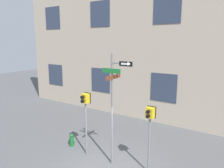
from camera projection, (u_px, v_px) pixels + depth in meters
name	position (u px, v px, depth m)	size (l,w,h in m)	color
building_facade	(169.00, 9.00, 12.70)	(24.00, 0.63, 13.97)	tan
street_sign_pole	(113.00, 101.00, 8.73)	(1.33, 1.03, 4.64)	slate
pedestrian_signal_left	(85.00, 107.00, 9.62)	(0.36, 0.40, 2.88)	slate
pedestrian_signal_right	(150.00, 122.00, 8.27)	(0.35, 0.40, 2.68)	slate
fire_hydrant	(72.00, 140.00, 10.77)	(0.37, 0.21, 0.64)	#196028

